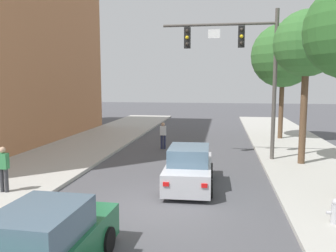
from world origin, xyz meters
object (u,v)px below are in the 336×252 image
(car_following_green, at_px, (45,248))
(street_tree_third, at_px, (283,56))
(traffic_signal_mast, at_px, (243,57))
(car_lead_silver, at_px, (189,168))
(pedestrian_crossing_road, at_px, (163,134))
(street_tree_second, at_px, (307,44))
(pedestrian_sidewalk_left_walker, at_px, (3,167))
(fire_hydrant, at_px, (336,211))

(car_following_green, xyz_separation_m, street_tree_third, (7.56, 18.88, 5.18))
(traffic_signal_mast, height_order, car_lead_silver, traffic_signal_mast)
(traffic_signal_mast, xyz_separation_m, car_following_green, (-4.46, -11.85, -4.58))
(traffic_signal_mast, distance_m, street_tree_third, 7.71)
(car_lead_silver, bearing_deg, car_following_green, -107.93)
(car_following_green, relative_size, pedestrian_crossing_road, 2.61)
(car_lead_silver, distance_m, car_following_green, 7.30)
(pedestrian_crossing_road, relative_size, street_tree_second, 0.23)
(street_tree_third, bearing_deg, car_following_green, -111.81)
(pedestrian_sidewalk_left_walker, bearing_deg, traffic_signal_mast, 39.43)
(pedestrian_sidewalk_left_walker, bearing_deg, pedestrian_crossing_road, 67.04)
(pedestrian_sidewalk_left_walker, bearing_deg, car_lead_silver, 18.87)
(traffic_signal_mast, xyz_separation_m, pedestrian_crossing_road, (-4.54, 2.55, -4.39))
(traffic_signal_mast, bearing_deg, fire_hydrant, -75.22)
(pedestrian_sidewalk_left_walker, bearing_deg, fire_hydrant, -5.89)
(traffic_signal_mast, relative_size, pedestrian_sidewalk_left_walker, 4.57)
(car_following_green, height_order, street_tree_third, street_tree_third)
(pedestrian_crossing_road, bearing_deg, car_following_green, -89.69)
(street_tree_third, bearing_deg, pedestrian_crossing_road, -149.61)
(car_following_green, height_order, pedestrian_crossing_road, pedestrian_crossing_road)
(car_lead_silver, relative_size, street_tree_second, 0.59)
(traffic_signal_mast, xyz_separation_m, car_lead_silver, (-2.22, -4.90, -4.58))
(pedestrian_sidewalk_left_walker, xyz_separation_m, street_tree_second, (11.49, 6.32, 4.75))
(car_following_green, distance_m, fire_hydrant, 7.57)
(fire_hydrant, bearing_deg, car_lead_silver, 142.97)
(pedestrian_sidewalk_left_walker, distance_m, fire_hydrant, 10.87)
(fire_hydrant, distance_m, street_tree_third, 16.19)
(street_tree_third, bearing_deg, car_lead_silver, -113.98)
(traffic_signal_mast, xyz_separation_m, street_tree_third, (3.09, 7.03, 0.60))
(traffic_signal_mast, height_order, street_tree_second, traffic_signal_mast)
(pedestrian_sidewalk_left_walker, distance_m, street_tree_third, 18.98)
(pedestrian_crossing_road, relative_size, street_tree_third, 0.21)
(pedestrian_crossing_road, bearing_deg, street_tree_second, -24.24)
(car_following_green, bearing_deg, car_lead_silver, 72.07)
(pedestrian_sidewalk_left_walker, relative_size, street_tree_third, 0.21)
(traffic_signal_mast, bearing_deg, street_tree_third, 66.26)
(fire_hydrant, height_order, street_tree_third, street_tree_third)
(car_lead_silver, xyz_separation_m, pedestrian_crossing_road, (-2.33, 7.46, 0.19))
(traffic_signal_mast, bearing_deg, pedestrian_sidewalk_left_walker, -140.57)
(street_tree_third, bearing_deg, traffic_signal_mast, -113.74)
(pedestrian_crossing_road, distance_m, street_tree_third, 10.16)
(street_tree_second, bearing_deg, pedestrian_crossing_road, 155.76)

